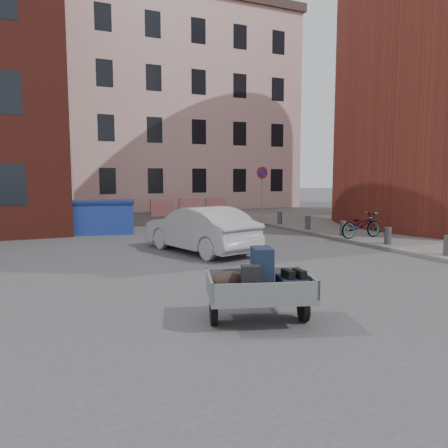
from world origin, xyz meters
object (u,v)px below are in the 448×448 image
trailer (259,285)px  bicycle (361,225)px  silver_car (199,229)px  dumpster (95,217)px

trailer → bicycle: bearing=57.2°
silver_car → bicycle: 6.06m
trailer → dumpster: (-0.76, 12.28, 0.06)m
trailer → bicycle: trailer is taller
silver_car → bicycle: silver_car is taller
trailer → bicycle: 9.75m
bicycle → silver_car: bearing=86.6°
silver_car → bicycle: size_ratio=2.46×
silver_car → bicycle: (6.05, -0.29, -0.12)m
silver_car → trailer: bearing=62.0°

